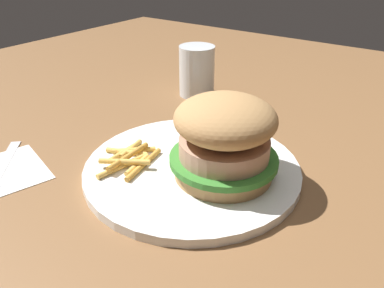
{
  "coord_description": "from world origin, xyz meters",
  "views": [
    {
      "loc": [
        0.32,
        0.23,
        0.27
      ],
      "look_at": [
        -0.02,
        -0.01,
        0.04
      ],
      "focal_mm": 35.23,
      "sensor_mm": 36.0,
      "label": 1
    }
  ],
  "objects_px": {
    "sandwich": "(225,138)",
    "fries_pile": "(130,158)",
    "drink_glass": "(197,74)",
    "plate": "(192,168)"
  },
  "relations": [
    {
      "from": "sandwich",
      "to": "fries_pile",
      "type": "xyz_separation_m",
      "value": [
        0.04,
        -0.11,
        -0.05
      ]
    },
    {
      "from": "sandwich",
      "to": "fries_pile",
      "type": "distance_m",
      "value": 0.13
    },
    {
      "from": "plate",
      "to": "drink_glass",
      "type": "bearing_deg",
      "value": -146.29
    },
    {
      "from": "sandwich",
      "to": "drink_glass",
      "type": "xyz_separation_m",
      "value": [
        -0.23,
        -0.2,
        -0.02
      ]
    },
    {
      "from": "plate",
      "to": "sandwich",
      "type": "relative_size",
      "value": 2.1
    },
    {
      "from": "plate",
      "to": "sandwich",
      "type": "distance_m",
      "value": 0.07
    },
    {
      "from": "plate",
      "to": "fries_pile",
      "type": "xyz_separation_m",
      "value": [
        0.04,
        -0.07,
        0.01
      ]
    },
    {
      "from": "plate",
      "to": "sandwich",
      "type": "xyz_separation_m",
      "value": [
        -0.0,
        0.04,
        0.06
      ]
    },
    {
      "from": "fries_pile",
      "to": "drink_glass",
      "type": "relative_size",
      "value": 1.1
    },
    {
      "from": "plate",
      "to": "sandwich",
      "type": "bearing_deg",
      "value": 95.21
    }
  ]
}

